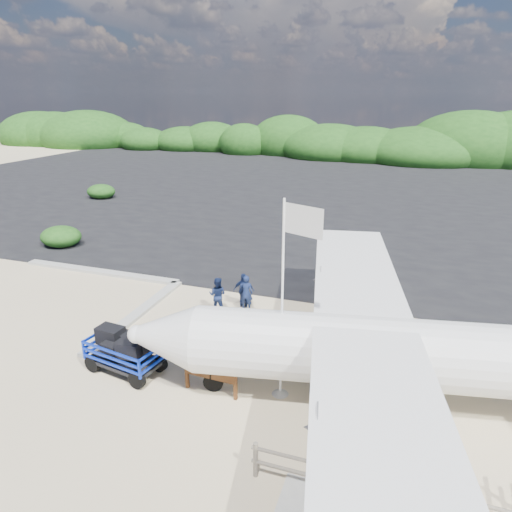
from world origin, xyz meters
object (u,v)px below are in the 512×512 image
at_px(signboard, 211,393).
at_px(aircraft_large, 458,209).
at_px(crew_a, 246,293).
at_px(aircraft_small, 270,175).
at_px(crew_c, 244,290).
at_px(flagpole, 280,394).
at_px(crew_b, 218,295).
at_px(baggage_cart, 127,371).

xyz_separation_m(signboard, aircraft_large, (9.08, 28.30, 0.00)).
relative_size(crew_a, aircraft_small, 0.20).
relative_size(crew_c, aircraft_large, 0.08).
relative_size(crew_c, aircraft_small, 0.19).
xyz_separation_m(flagpole, crew_a, (-3.02, 5.17, 0.80)).
bearing_deg(flagpole, signboard, -162.22).
relative_size(crew_b, aircraft_large, 0.09).
relative_size(flagpole, signboard, 3.28).
relative_size(signboard, crew_c, 1.23).
bearing_deg(signboard, crew_b, 113.68).
relative_size(flagpole, aircraft_small, 0.77).
bearing_deg(crew_c, crew_a, 108.81).
bearing_deg(flagpole, crew_b, 131.72).
bearing_deg(flagpole, crew_a, 120.24).
height_order(flagpole, crew_c, flagpole).
relative_size(crew_a, crew_b, 1.02).
bearing_deg(signboard, baggage_cart, 179.09).
relative_size(baggage_cart, signboard, 1.43).
bearing_deg(crew_a, flagpole, 111.54).
height_order(signboard, crew_b, crew_b).
relative_size(baggage_cart, aircraft_small, 0.34).
bearing_deg(aircraft_small, signboard, 62.00).
xyz_separation_m(flagpole, aircraft_large, (7.02, 27.64, 0.00)).
bearing_deg(signboard, flagpole, 20.31).
height_order(flagpole, aircraft_small, flagpole).
height_order(crew_c, aircraft_small, crew_c).
height_order(signboard, aircraft_large, aircraft_large).
distance_m(baggage_cart, flagpole, 5.30).
bearing_deg(crew_c, flagpole, 103.12).
distance_m(signboard, aircraft_small, 39.62).
height_order(aircraft_large, aircraft_small, aircraft_large).
bearing_deg(aircraft_large, flagpole, 64.98).
bearing_deg(baggage_cart, crew_a, 77.78).
height_order(signboard, aircraft_small, aircraft_small).
bearing_deg(crew_b, signboard, 106.18).
distance_m(signboard, aircraft_large, 29.72).
distance_m(flagpole, crew_c, 6.38).
distance_m(crew_a, aircraft_large, 24.62).
bearing_deg(crew_a, baggage_cart, 59.46).
bearing_deg(baggage_cart, aircraft_small, 109.54).
bearing_deg(aircraft_small, crew_c, 62.69).
relative_size(flagpole, crew_a, 3.89).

